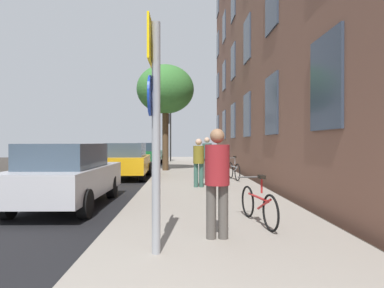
% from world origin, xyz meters
% --- Properties ---
extents(ground_plane, '(41.80, 41.80, 0.00)m').
position_xyz_m(ground_plane, '(-2.40, 15.00, 0.00)').
color(ground_plane, '#332D28').
extents(road_asphalt, '(7.00, 38.00, 0.01)m').
position_xyz_m(road_asphalt, '(-4.50, 15.00, 0.01)').
color(road_asphalt, black).
rests_on(road_asphalt, ground).
extents(sidewalk, '(4.20, 38.00, 0.12)m').
position_xyz_m(sidewalk, '(1.10, 15.00, 0.06)').
color(sidewalk, gray).
rests_on(sidewalk, ground).
extents(sign_post, '(0.16, 0.60, 3.24)m').
position_xyz_m(sign_post, '(-0.01, 3.87, 2.02)').
color(sign_post, gray).
rests_on(sign_post, sidewalk).
extents(traffic_light, '(0.43, 0.24, 3.92)m').
position_xyz_m(traffic_light, '(-0.66, 25.72, 2.79)').
color(traffic_light, black).
rests_on(traffic_light, sidewalk).
extents(tree_near, '(3.16, 3.16, 5.83)m').
position_xyz_m(tree_near, '(-0.55, 17.34, 4.56)').
color(tree_near, '#4C3823').
rests_on(tree_near, sidewalk).
extents(bicycle_0, '(0.46, 1.73, 0.94)m').
position_xyz_m(bicycle_0, '(1.82, 5.45, 0.48)').
color(bicycle_0, black).
rests_on(bicycle_0, sidewalk).
extents(bicycle_1, '(0.42, 1.61, 0.93)m').
position_xyz_m(bicycle_1, '(1.81, 10.51, 0.48)').
color(bicycle_1, black).
rests_on(bicycle_1, sidewalk).
extents(bicycle_2, '(0.42, 1.65, 0.98)m').
position_xyz_m(bicycle_2, '(2.52, 12.70, 0.51)').
color(bicycle_2, black).
rests_on(bicycle_2, sidewalk).
extents(bicycle_3, '(0.42, 1.70, 0.94)m').
position_xyz_m(bicycle_3, '(1.40, 16.39, 0.48)').
color(bicycle_3, black).
rests_on(bicycle_3, sidewalk).
extents(pedestrian_0, '(0.49, 0.49, 1.76)m').
position_xyz_m(pedestrian_0, '(0.94, 4.54, 1.13)').
color(pedestrian_0, '#4C4742').
rests_on(pedestrian_0, sidewalk).
extents(pedestrian_1, '(0.53, 0.53, 1.67)m').
position_xyz_m(pedestrian_1, '(0.94, 10.52, 1.07)').
color(pedestrian_1, '#33594C').
rests_on(pedestrian_1, sidewalk).
extents(pedestrian_2, '(0.52, 0.52, 1.76)m').
position_xyz_m(pedestrian_2, '(1.43, 13.12, 1.12)').
color(pedestrian_2, '#4C4742').
rests_on(pedestrian_2, sidewalk).
extents(car_0, '(1.91, 4.21, 1.62)m').
position_xyz_m(car_0, '(-2.55, 7.72, 0.84)').
color(car_0, '#B7B7BC').
rests_on(car_0, road_asphalt).
extents(car_1, '(1.99, 4.06, 1.62)m').
position_xyz_m(car_1, '(-2.15, 14.24, 0.84)').
color(car_1, orange).
rests_on(car_1, road_asphalt).
extents(car_2, '(1.79, 4.21, 1.62)m').
position_xyz_m(car_2, '(-2.09, 24.02, 0.84)').
color(car_2, '#19662D').
rests_on(car_2, road_asphalt).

